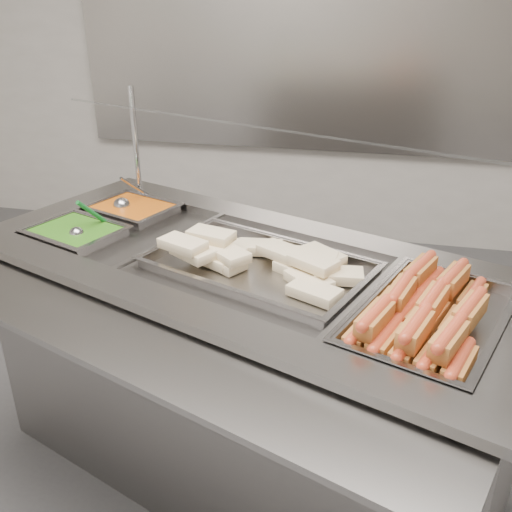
% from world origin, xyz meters
% --- Properties ---
extents(back_panel, '(3.00, 0.04, 1.20)m').
position_xyz_m(back_panel, '(0.00, 2.45, 1.20)').
color(back_panel, gray).
rests_on(back_panel, ground).
extents(steam_counter, '(1.84, 1.30, 0.81)m').
position_xyz_m(steam_counter, '(0.02, 0.38, 0.40)').
color(steam_counter, slate).
rests_on(steam_counter, ground).
extents(tray_rail, '(1.59, 0.87, 0.05)m').
position_xyz_m(tray_rail, '(-0.15, -0.05, 0.76)').
color(tray_rail, gray).
rests_on(tray_rail, steam_counter).
extents(sneeze_guard, '(1.48, 0.78, 0.40)m').
position_xyz_m(sneeze_guard, '(0.09, 0.57, 1.13)').
color(sneeze_guard, silver).
rests_on(sneeze_guard, steam_counter).
extents(pan_hotdogs, '(0.46, 0.57, 0.09)m').
position_xyz_m(pan_hotdogs, '(0.54, 0.18, 0.77)').
color(pan_hotdogs, gray).
rests_on(pan_hotdogs, steam_counter).
extents(pan_wraps, '(0.70, 0.56, 0.06)m').
position_xyz_m(pan_wraps, '(0.07, 0.36, 0.78)').
color(pan_wraps, gray).
rests_on(pan_wraps, steam_counter).
extents(pan_beans, '(0.33, 0.30, 0.09)m').
position_xyz_m(pan_beans, '(-0.48, 0.71, 0.77)').
color(pan_beans, gray).
rests_on(pan_beans, steam_counter).
extents(pan_peas, '(0.33, 0.30, 0.09)m').
position_xyz_m(pan_peas, '(-0.57, 0.47, 0.77)').
color(pan_peas, gray).
rests_on(pan_peas, steam_counter).
extents(hotdogs_in_buns, '(0.36, 0.52, 0.11)m').
position_xyz_m(hotdogs_in_buns, '(0.52, 0.17, 0.81)').
color(hotdogs_in_buns, '#9E5521').
rests_on(hotdogs_in_buns, pan_hotdogs).
extents(tortilla_wraps, '(0.60, 0.35, 0.09)m').
position_xyz_m(tortilla_wraps, '(0.08, 0.37, 0.82)').
color(tortilla_wraps, beige).
rests_on(tortilla_wraps, pan_wraps).
extents(ladle, '(0.09, 0.16, 0.14)m').
position_xyz_m(ladle, '(-0.52, 0.71, 0.81)').
color(ladle, '#A9AAAE').
rests_on(ladle, pan_beans).
extents(serving_spoon, '(0.08, 0.15, 0.13)m').
position_xyz_m(serving_spoon, '(-0.55, 0.46, 0.82)').
color(serving_spoon, '#A9AAAE').
rests_on(serving_spoon, pan_peas).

